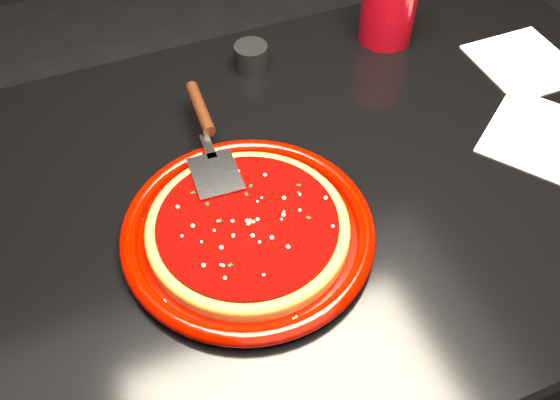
# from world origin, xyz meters

# --- Properties ---
(floor) EXTENTS (4.00, 4.00, 0.01)m
(floor) POSITION_xyz_m (0.00, 0.00, -0.01)
(floor) COLOR black
(floor) RESTS_ON ground
(table) EXTENTS (1.20, 0.80, 0.75)m
(table) POSITION_xyz_m (0.00, 0.00, 0.38)
(table) COLOR black
(table) RESTS_ON floor
(plate) EXTENTS (0.38, 0.38, 0.03)m
(plate) POSITION_xyz_m (-0.16, -0.06, 0.76)
(plate) COLOR #6C0400
(plate) RESTS_ON table
(pizza_crust) EXTENTS (0.30, 0.30, 0.01)m
(pizza_crust) POSITION_xyz_m (-0.16, -0.06, 0.77)
(pizza_crust) COLOR brown
(pizza_crust) RESTS_ON plate
(pizza_crust_rim) EXTENTS (0.30, 0.30, 0.02)m
(pizza_crust_rim) POSITION_xyz_m (-0.16, -0.06, 0.77)
(pizza_crust_rim) COLOR brown
(pizza_crust_rim) RESTS_ON plate
(pizza_sauce) EXTENTS (0.27, 0.27, 0.01)m
(pizza_sauce) POSITION_xyz_m (-0.16, -0.06, 0.78)
(pizza_sauce) COLOR #6C0200
(pizza_sauce) RESTS_ON plate
(parmesan_dusting) EXTENTS (0.24, 0.24, 0.01)m
(parmesan_dusting) POSITION_xyz_m (-0.16, -0.06, 0.79)
(parmesan_dusting) COLOR beige
(parmesan_dusting) RESTS_ON plate
(basil_flecks) EXTENTS (0.22, 0.22, 0.00)m
(basil_flecks) POSITION_xyz_m (-0.16, -0.06, 0.78)
(basil_flecks) COLOR black
(basil_flecks) RESTS_ON plate
(pizza_server) EXTENTS (0.10, 0.29, 0.02)m
(pizza_server) POSITION_xyz_m (-0.16, 0.10, 0.79)
(pizza_server) COLOR #ACAFB3
(pizza_server) RESTS_ON plate
(cup) EXTENTS (0.13, 0.13, 0.14)m
(cup) POSITION_xyz_m (0.24, 0.28, 0.82)
(cup) COLOR maroon
(cup) RESTS_ON table
(napkin_a) EXTENTS (0.25, 0.25, 0.00)m
(napkin_a) POSITION_xyz_m (0.35, -0.06, 0.75)
(napkin_a) COLOR white
(napkin_a) RESTS_ON table
(napkin_b) EXTENTS (0.16, 0.17, 0.00)m
(napkin_b) POSITION_xyz_m (0.44, 0.11, 0.75)
(napkin_b) COLOR white
(napkin_b) RESTS_ON table
(ramekin) EXTENTS (0.06, 0.06, 0.05)m
(ramekin) POSITION_xyz_m (-0.02, 0.29, 0.77)
(ramekin) COLOR black
(ramekin) RESTS_ON table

